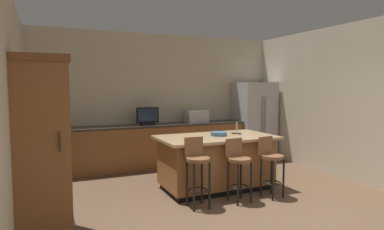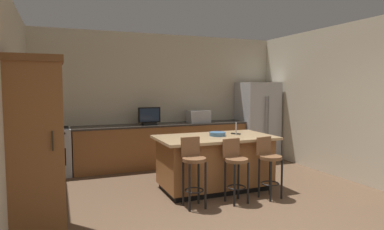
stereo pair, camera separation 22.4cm
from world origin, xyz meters
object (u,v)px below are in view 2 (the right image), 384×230
object	(u,v)px
cell_phone	(191,140)
refrigerator	(257,120)
tv_remote	(236,134)
range_oven	(52,152)
cabinet_tower	(36,143)
tv_monitor	(149,117)
microwave	(198,116)
kitchen_island	(215,162)
bar_stool_right	(269,162)
bar_stool_center	(235,165)
bar_stool_left	(193,165)
fruit_bowl	(217,134)

from	to	relation	value
cell_phone	refrigerator	bearing A→B (deg)	10.64
tv_remote	range_oven	bearing A→B (deg)	110.75
cabinet_tower	tv_monitor	bearing A→B (deg)	52.88
microwave	cabinet_tower	bearing A→B (deg)	-139.30
kitchen_island	bar_stool_right	size ratio (longest dim) A/B	2.07
bar_stool_center	bar_stool_right	world-z (taller)	bar_stool_center
cabinet_tower	cell_phone	distance (m)	2.28
kitchen_island	cabinet_tower	bearing A→B (deg)	-162.83
refrigerator	cell_phone	bearing A→B (deg)	-141.28
bar_stool_right	bar_stool_left	bearing A→B (deg)	165.20
refrigerator	cabinet_tower	xyz separation A→B (m)	(-4.76, -2.70, 0.16)
bar_stool_center	fruit_bowl	world-z (taller)	fruit_bowl
tv_monitor	tv_remote	world-z (taller)	tv_monitor
tv_monitor	cell_phone	distance (m)	2.10
refrigerator	fruit_bowl	xyz separation A→B (m)	(-2.00, -1.84, 0.02)
bar_stool_right	tv_monitor	bearing A→B (deg)	103.33
refrigerator	tv_remote	distance (m)	2.41
refrigerator	range_oven	bearing A→B (deg)	179.12
range_oven	bar_stool_left	xyz separation A→B (m)	(1.91, -2.60, 0.14)
refrigerator	microwave	bearing A→B (deg)	177.29
kitchen_island	bar_stool_center	world-z (taller)	bar_stool_center
refrigerator	bar_stool_right	xyz separation A→B (m)	(-1.47, -2.60, -0.36)
bar_stool_center	tv_monitor	bearing A→B (deg)	98.28
refrigerator	tv_monitor	bearing A→B (deg)	179.55
cabinet_tower	tv_remote	distance (m)	3.28
range_oven	fruit_bowl	world-z (taller)	fruit_bowl
microwave	tv_remote	xyz separation A→B (m)	(-0.08, -1.86, -0.15)
fruit_bowl	refrigerator	bearing A→B (deg)	42.65
cell_phone	tv_remote	bearing A→B (deg)	-11.88
kitchen_island	cabinet_tower	world-z (taller)	cabinet_tower
fruit_bowl	range_oven	bearing A→B (deg)	144.06
microwave	cell_phone	world-z (taller)	microwave
refrigerator	fruit_bowl	distance (m)	2.72
range_oven	microwave	xyz separation A→B (m)	(3.11, 0.00, 0.59)
bar_stool_left	bar_stool_center	size ratio (longest dim) A/B	1.06
bar_stool_left	fruit_bowl	bearing A→B (deg)	42.76
kitchen_island	cell_phone	bearing A→B (deg)	-158.72
range_oven	bar_stool_center	distance (m)	3.70
cabinet_tower	microwave	bearing A→B (deg)	40.70
range_oven	cell_phone	distance (m)	3.00
kitchen_island	range_oven	bearing A→B (deg)	143.15
refrigerator	range_oven	distance (m)	4.66
fruit_bowl	kitchen_island	bearing A→B (deg)	-159.62
tv_monitor	cell_phone	size ratio (longest dim) A/B	3.21
bar_stool_center	refrigerator	bearing A→B (deg)	45.79
cabinet_tower	tv_remote	size ratio (longest dim) A/B	12.30
refrigerator	tv_remote	bearing A→B (deg)	-132.07
kitchen_island	cabinet_tower	distance (m)	2.89
tv_monitor	bar_stool_left	distance (m)	2.60
microwave	bar_stool_right	xyz separation A→B (m)	(0.06, -2.67, -0.50)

